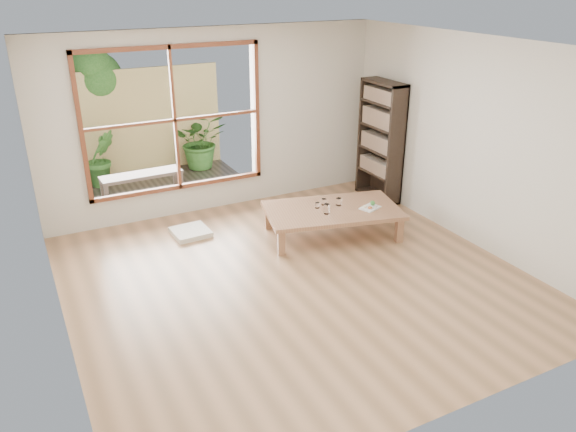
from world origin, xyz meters
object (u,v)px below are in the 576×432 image
low_table (332,212)px  food_tray (370,207)px  garden_bench (142,177)px  bookshelf (381,141)px

low_table → food_tray: bearing=-11.3°
food_tray → garden_bench: food_tray is taller
low_table → bookshelf: bookshelf is taller
low_table → food_tray: size_ratio=6.28×
food_tray → bookshelf: bearing=29.7°
bookshelf → garden_bench: (-3.29, 1.62, -0.55)m
low_table → bookshelf: size_ratio=1.07×
bookshelf → garden_bench: bearing=153.8°
low_table → food_tray: 0.51m
low_table → garden_bench: 3.14m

